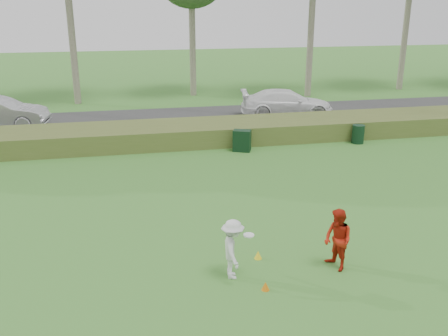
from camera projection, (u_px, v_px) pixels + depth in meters
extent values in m
plane|color=#307125|center=(255.00, 262.00, 13.11)|extent=(120.00, 120.00, 0.00)
cube|color=#485A24|center=(190.00, 133.00, 24.10)|extent=(80.00, 3.00, 0.90)
cube|color=#2D2D2D|center=(178.00, 119.00, 28.88)|extent=(80.00, 6.00, 0.06)
cylinder|color=gray|center=(192.00, 12.00, 34.40)|extent=(0.44, 0.44, 11.50)
imported|color=silver|center=(233.00, 249.00, 12.19)|extent=(0.65, 1.03, 1.53)
cylinder|color=white|center=(249.00, 235.00, 12.16)|extent=(0.27, 0.27, 0.03)
imported|color=#B21F0F|center=(338.00, 240.00, 12.57)|extent=(0.79, 0.91, 1.61)
cone|color=orange|center=(265.00, 286.00, 11.83)|extent=(0.19, 0.19, 0.21)
cone|color=yellow|center=(258.00, 255.00, 13.27)|extent=(0.21, 0.21, 0.23)
cube|color=black|center=(242.00, 141.00, 22.64)|extent=(0.91, 0.77, 0.98)
cylinder|color=black|center=(358.00, 134.00, 23.93)|extent=(0.66, 0.66, 0.89)
imported|color=white|center=(287.00, 103.00, 29.16)|extent=(5.62, 3.04, 1.55)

